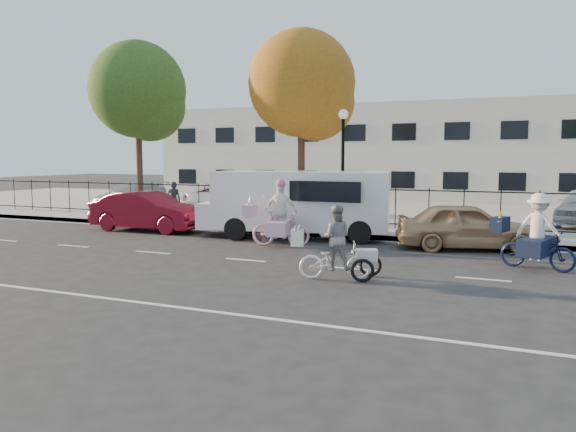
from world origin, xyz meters
The scene contains 21 objects.
ground centered at (0.00, 0.00, 0.00)m, with size 120.00×120.00×0.00m, color #333334.
road_markings centered at (0.00, 0.00, 0.01)m, with size 60.00×9.52×0.01m, color silver, non-canonical shape.
curb centered at (0.00, 5.05, 0.07)m, with size 60.00×0.10×0.15m, color #A8A399.
sidewalk centered at (0.00, 6.10, 0.07)m, with size 60.00×2.20×0.15m, color #A8A399.
parking_lot centered at (0.00, 15.00, 0.07)m, with size 60.00×15.60×0.15m, color #A8A399.
iron_fence centered at (0.00, 7.20, 0.90)m, with size 58.00×0.06×1.50m, color black, non-canonical shape.
building centered at (0.00, 25.00, 3.00)m, with size 34.00×10.00×6.00m, color silver.
lamppost centered at (0.50, 6.80, 3.11)m, with size 0.36×0.36×4.33m.
street_sign centered at (-1.85, 6.80, 1.42)m, with size 0.85×0.06×1.80m.
zebra_trike centered at (2.92, -1.26, 0.65)m, with size 1.96×1.27×1.69m.
unicorn_bike centered at (-0.13, 2.49, 0.77)m, with size 2.11×1.50×2.08m.
bull_bike centered at (7.08, 1.73, 0.75)m, with size 2.08×1.47×1.87m.
white_van centered at (-0.30, 4.46, 1.25)m, with size 6.70×3.24×2.26m.
red_sedan centered at (-6.09, 3.88, 0.73)m, with size 1.54×4.42×1.46m, color maroon.
gold_sedan centered at (5.22, 4.16, 0.70)m, with size 1.66×4.12×1.40m, color tan.
pedestrian centered at (-6.99, 6.80, 0.93)m, with size 0.57×0.37×1.56m, color black.
lot_car_a centered at (-11.49, 9.63, 0.82)m, with size 1.87×4.61×1.34m, color #A4A8AB.
lot_car_b centered at (-7.09, 10.32, 0.83)m, with size 2.26×4.89×1.36m, color white.
lot_car_c centered at (-3.50, 10.23, 0.79)m, with size 1.35×3.86×1.27m, color #46484D.
tree_west centered at (-9.20, 7.64, 5.51)m, with size 4.30×4.30×7.88m.
tree_mid centered at (-1.35, 7.69, 5.40)m, with size 4.21×4.21×7.72m.
Camera 1 is at (6.86, -13.10, 2.74)m, focal length 35.00 mm.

